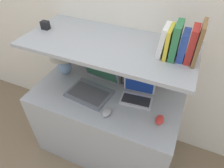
{
  "coord_description": "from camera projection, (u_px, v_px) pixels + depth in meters",
  "views": [
    {
      "loc": [
        0.55,
        -0.77,
        1.94
      ],
      "look_at": [
        0.07,
        0.33,
        0.91
      ],
      "focal_mm": 32.0,
      "sensor_mm": 36.0,
      "label": 1
    }
  ],
  "objects": [
    {
      "name": "wall_back",
      "position": [
        124.0,
        28.0,
        1.69
      ],
      "size": [
        6.0,
        0.05,
        2.4
      ],
      "color": "silver",
      "rests_on": "ground_plane"
    },
    {
      "name": "desk",
      "position": [
        106.0,
        123.0,
        1.96
      ],
      "size": [
        1.28,
        0.66,
        0.75
      ],
      "color": "#999EA3",
      "rests_on": "ground_plane"
    },
    {
      "name": "back_riser",
      "position": [
        120.0,
        85.0,
        2.05
      ],
      "size": [
        1.28,
        0.04,
        1.2
      ],
      "color": "silver",
      "rests_on": "ground_plane"
    },
    {
      "name": "shelf",
      "position": [
        108.0,
        44.0,
        1.46
      ],
      "size": [
        1.28,
        0.59,
        0.03
      ],
      "color": "#999EA3",
      "rests_on": "back_riser"
    },
    {
      "name": "table_lamp",
      "position": [
        63.0,
        55.0,
        1.82
      ],
      "size": [
        0.24,
        0.24,
        0.32
      ],
      "color": "#7593B2",
      "rests_on": "desk"
    },
    {
      "name": "laptop_large",
      "position": [
        93.0,
        86.0,
        1.73
      ],
      "size": [
        0.4,
        0.4,
        0.26
      ],
      "color": "slate",
      "rests_on": "desk"
    },
    {
      "name": "laptop_small",
      "position": [
        137.0,
        96.0,
        1.66
      ],
      "size": [
        0.28,
        0.21,
        0.17
      ],
      "color": "silver",
      "rests_on": "desk"
    },
    {
      "name": "computer_mouse",
      "position": [
        107.0,
        112.0,
        1.55
      ],
      "size": [
        0.07,
        0.1,
        0.04
      ],
      "color": "#99999E",
      "rests_on": "desk"
    },
    {
      "name": "second_mouse",
      "position": [
        160.0,
        120.0,
        1.49
      ],
      "size": [
        0.06,
        0.1,
        0.04
      ],
      "color": "red",
      "rests_on": "desk"
    },
    {
      "name": "router_box",
      "position": [
        128.0,
        79.0,
        1.81
      ],
      "size": [
        0.12,
        0.07,
        0.11
      ],
      "color": "black",
      "rests_on": "desk"
    },
    {
      "name": "book_brown",
      "position": [
        199.0,
        43.0,
        1.19
      ],
      "size": [
        0.02,
        0.18,
        0.26
      ],
      "color": "brown",
      "rests_on": "shelf"
    },
    {
      "name": "book_red",
      "position": [
        192.0,
        44.0,
        1.21
      ],
      "size": [
        0.04,
        0.14,
        0.22
      ],
      "color": "#A82823",
      "rests_on": "shelf"
    },
    {
      "name": "book_blue",
      "position": [
        184.0,
        46.0,
        1.23
      ],
      "size": [
        0.04,
        0.14,
        0.19
      ],
      "color": "#284293",
      "rests_on": "shelf"
    },
    {
      "name": "book_green",
      "position": [
        176.0,
        41.0,
        1.23
      ],
      "size": [
        0.04,
        0.17,
        0.23
      ],
      "color": "#2D7042",
      "rests_on": "shelf"
    },
    {
      "name": "book_yellow",
      "position": [
        169.0,
        42.0,
        1.26
      ],
      "size": [
        0.02,
        0.17,
        0.2
      ],
      "color": "gold",
      "rests_on": "shelf"
    },
    {
      "name": "book_white",
      "position": [
        163.0,
        40.0,
        1.27
      ],
      "size": [
        0.05,
        0.15,
        0.2
      ],
      "color": "silver",
      "rests_on": "shelf"
    },
    {
      "name": "shelf_gadget",
      "position": [
        45.0,
        25.0,
        1.6
      ],
      "size": [
        0.06,
        0.05,
        0.06
      ],
      "color": "black",
      "rests_on": "shelf"
    }
  ]
}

